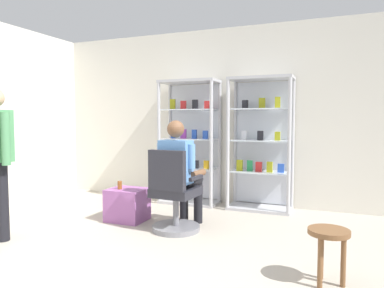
{
  "coord_description": "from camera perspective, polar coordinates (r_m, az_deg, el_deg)",
  "views": [
    {
      "loc": [
        1.56,
        -2.4,
        1.29
      ],
      "look_at": [
        -0.08,
        1.65,
        1.0
      ],
      "focal_mm": 33.52,
      "sensor_mm": 36.0,
      "label": 1
    }
  ],
  "objects": [
    {
      "name": "ground_plane",
      "position": [
        3.14,
        -10.72,
        -20.55
      ],
      "size": [
        7.2,
        7.2,
        0.0
      ],
      "primitive_type": "plane",
      "color": "#B2A899"
    },
    {
      "name": "back_wall",
      "position": [
        5.62,
        5.96,
        4.4
      ],
      "size": [
        6.0,
        0.1,
        2.7
      ],
      "primitive_type": "cube",
      "color": "silver",
      "rests_on": "ground"
    },
    {
      "name": "display_cabinet_left",
      "position": [
        5.59,
        -0.18,
        0.46
      ],
      "size": [
        0.9,
        0.45,
        1.9
      ],
      "color": "#B7B7BC",
      "rests_on": "ground"
    },
    {
      "name": "display_cabinet_right",
      "position": [
        5.27,
        10.96,
        0.13
      ],
      "size": [
        0.9,
        0.45,
        1.9
      ],
      "color": "#B7B7BC",
      "rests_on": "ground"
    },
    {
      "name": "office_chair",
      "position": [
        4.18,
        -2.94,
        -8.6
      ],
      "size": [
        0.58,
        0.56,
        0.96
      ],
      "color": "slate",
      "rests_on": "ground"
    },
    {
      "name": "seated_shopkeeper",
      "position": [
        4.26,
        -1.89,
        -4.0
      ],
      "size": [
        0.51,
        0.58,
        1.29
      ],
      "color": "black",
      "rests_on": "ground"
    },
    {
      "name": "storage_crate",
      "position": [
        4.75,
        -10.25,
        -9.47
      ],
      "size": [
        0.47,
        0.4,
        0.41
      ],
      "primitive_type": "cube",
      "color": "#9E599E",
      "rests_on": "ground"
    },
    {
      "name": "tea_glass",
      "position": [
        4.69,
        -11.43,
        -6.42
      ],
      "size": [
        0.06,
        0.06,
        0.11
      ],
      "primitive_type": "cylinder",
      "color": "brown",
      "rests_on": "storage_crate"
    },
    {
      "name": "wooden_stool",
      "position": [
        3.09,
        20.91,
        -14.18
      ],
      "size": [
        0.32,
        0.32,
        0.44
      ],
      "color": "brown",
      "rests_on": "ground"
    }
  ]
}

